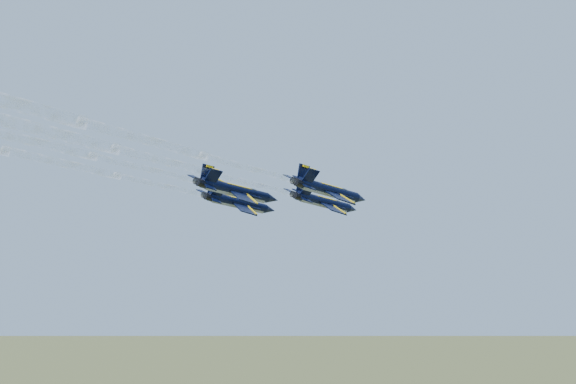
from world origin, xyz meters
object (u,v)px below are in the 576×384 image
Objects in this scene: jet_lead at (325,202)px; jet_slot at (237,191)px; jet_right at (330,191)px; jet_left at (239,203)px.

jet_slot is (-3.59, -20.74, 0.00)m from jet_lead.
jet_right is at bearing -42.47° from jet_lead.
jet_slot is at bearing -88.35° from jet_lead.
jet_left and jet_right have the same top height.
jet_lead is 1.00× the size of jet_right.
jet_left is 1.00× the size of jet_slot.
jet_slot is at bearing -133.23° from jet_right.
jet_slot is (9.93, -12.20, 0.00)m from jet_left.
jet_left is 22.53m from jet_right.
jet_slot is (-12.33, -8.73, 0.00)m from jet_right.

